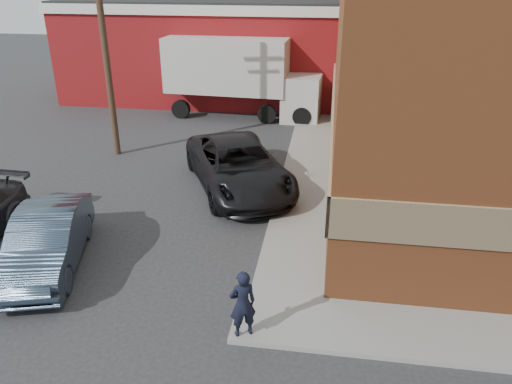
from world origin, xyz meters
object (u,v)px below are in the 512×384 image
at_px(warehouse, 210,48).
at_px(utility_pole, 104,39).
at_px(sedan, 47,241).
at_px(box_truck, 242,72).
at_px(suv_a, 239,166).
at_px(man, 243,304).

xyz_separation_m(warehouse, utility_pole, (-1.50, -11.00, 1.93)).
bearing_deg(utility_pole, sedan, -78.80).
relative_size(warehouse, box_truck, 1.97).
bearing_deg(warehouse, suv_a, -72.75).
relative_size(man, suv_a, 0.26).
bearing_deg(suv_a, warehouse, 81.34).
height_order(warehouse, utility_pole, utility_pole).
xyz_separation_m(warehouse, box_truck, (2.78, -4.48, -0.49)).
height_order(utility_pole, box_truck, utility_pole).
distance_m(warehouse, utility_pole, 11.27).
height_order(warehouse, man, warehouse).
distance_m(man, suv_a, 7.97).
bearing_deg(utility_pole, box_truck, 56.69).
relative_size(utility_pole, suv_a, 1.45).
bearing_deg(warehouse, utility_pole, -97.77).
height_order(man, suv_a, suv_a).
distance_m(warehouse, sedan, 19.61).
bearing_deg(utility_pole, suv_a, -25.34).
relative_size(sedan, box_truck, 0.56).
distance_m(sedan, suv_a, 7.07).
xyz_separation_m(warehouse, man, (5.80, -21.55, -1.90)).
bearing_deg(warehouse, man, -74.94).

